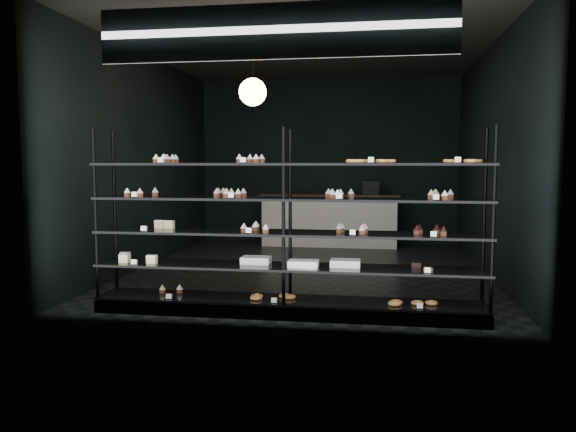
{
  "coord_description": "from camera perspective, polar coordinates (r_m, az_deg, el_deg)",
  "views": [
    {
      "loc": [
        0.93,
        -8.06,
        1.56
      ],
      "look_at": [
        -0.02,
        -1.9,
        0.97
      ],
      "focal_mm": 35.0,
      "sensor_mm": 36.0,
      "label": 1
    }
  ],
  "objects": [
    {
      "name": "pendant_lamp",
      "position": [
        7.22,
        -3.61,
        12.46
      ],
      "size": [
        0.35,
        0.35,
        0.9
      ],
      "color": "black",
      "rests_on": "room"
    },
    {
      "name": "room",
      "position": [
        8.11,
        2.23,
        5.66
      ],
      "size": [
        5.01,
        6.01,
        3.2
      ],
      "color": "black",
      "rests_on": "ground"
    },
    {
      "name": "service_counter",
      "position": [
        10.65,
        4.3,
        -0.33
      ],
      "size": [
        2.6,
        0.65,
        1.23
      ],
      "color": "beige",
      "rests_on": "room"
    },
    {
      "name": "signage",
      "position": [
        5.35,
        -1.52,
        18.23
      ],
      "size": [
        3.3,
        0.05,
        0.5
      ],
      "color": "#0F0B39",
      "rests_on": "room"
    },
    {
      "name": "display_shelf",
      "position": [
        5.76,
        -0.34,
        -3.92
      ],
      "size": [
        4.0,
        0.5,
        1.91
      ],
      "color": "black",
      "rests_on": "room"
    }
  ]
}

